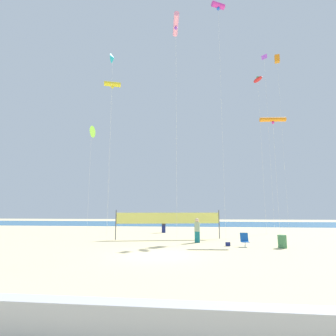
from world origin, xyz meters
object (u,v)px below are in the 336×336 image
Objects in this scene: kite_pink_tube at (176,25)px; kite_orange_box at (277,60)px; kite_violet_diamond at (264,60)px; kite_cyan_delta at (113,59)px; kite_yellow_tube at (112,85)px; beachgoer_sage_shirt at (197,229)px; beach_handbag at (228,244)px; kite_orange_tube at (273,120)px; kite_lime_delta at (92,132)px; beachgoer_charcoal_shirt at (164,224)px; folding_beach_chair at (245,239)px; kite_magenta_tube at (218,7)px; kite_red_inflatable at (258,80)px; trash_barrel at (282,241)px; volleyball_net at (168,219)px.

kite_orange_box is at bearing 54.01° from kite_pink_tube.
kite_violet_diamond is 1.12× the size of kite_cyan_delta.
kite_yellow_tube is at bearing -180.00° from kite_orange_box.
beach_handbag is (2.06, -1.75, -0.83)m from beachgoer_sage_shirt.
beachgoer_sage_shirt is 0.16× the size of kite_orange_tube.
kite_lime_delta is 0.62× the size of kite_cyan_delta.
kite_yellow_tube is 1.77× the size of kite_lime_delta.
kite_cyan_delta is at bearing -71.14° from kite_yellow_tube.
kite_lime_delta is at bearing -168.64° from kite_violet_diamond.
kite_orange_tube reaches higher than beachgoer_charcoal_shirt.
kite_orange_box is at bearing 53.26° from kite_violet_diamond.
kite_orange_tube reaches higher than folding_beach_chair.
folding_beach_chair is 21.43m from kite_magenta_tube.
beachgoer_sage_shirt reaches higher than folding_beach_chair.
kite_red_inflatable is (6.75, 7.53, 15.41)m from beachgoer_sage_shirt.
kite_yellow_tube is 22.03m from kite_orange_box.
beachgoer_charcoal_shirt reaches higher than folding_beach_chair.
kite_lime_delta reaches higher than beachgoer_sage_shirt.
trash_barrel is 29.58m from kite_yellow_tube.
beachgoer_sage_shirt is 25.23m from kite_yellow_tube.
kite_magenta_tube reaches higher than kite_red_inflatable.
kite_yellow_tube is at bearing 163.95° from kite_red_inflatable.
kite_lime_delta is (-9.80, 9.01, -4.86)m from kite_pink_tube.
kite_magenta_tube is (2.31, 2.36, 20.49)m from beachgoer_sage_shirt.
trash_barrel is 3.42m from beach_handbag.
beachgoer_sage_shirt is 0.11× the size of kite_pink_tube.
folding_beach_chair is 22.95m from kite_violet_diamond.
kite_orange_tube reaches higher than beachgoer_sage_shirt.
beachgoer_charcoal_shirt is 0.09× the size of kite_violet_diamond.
kite_violet_diamond reaches higher than kite_red_inflatable.
kite_magenta_tube is 1.07× the size of kite_violet_diamond.
kite_orange_box is at bearing 51.73° from kite_magenta_tube.
beach_handbag is 0.02× the size of kite_pink_tube.
kite_magenta_tube is (4.72, 0.27, 19.80)m from volleyball_net.
kite_orange_tube is 10.64m from kite_violet_diamond.
trash_barrel is 0.05× the size of kite_pink_tube.
kite_cyan_delta is (-10.66, 1.45, -3.74)m from kite_magenta_tube.
beachgoer_charcoal_shirt is at bearing 101.10° from volleyball_net.
kite_violet_diamond is at bearing 80.03° from kite_orange_tube.
kite_red_inflatable is (10.44, -1.11, 15.42)m from beachgoer_charcoal_shirt.
volleyball_net is at bearing -149.30° from kite_red_inflatable.
kite_red_inflatable is (4.44, 5.17, -5.07)m from kite_magenta_tube.
volleyball_net is at bearing -49.83° from kite_yellow_tube.
kite_red_inflatable is (9.16, 5.44, 14.73)m from volleyball_net.
beachgoer_charcoal_shirt is 18.05m from kite_cyan_delta.
kite_red_inflatable is at bearing 53.89° from kite_pink_tube.
kite_violet_diamond is at bearing 11.36° from kite_lime_delta.
kite_orange_box reaches higher than volleyball_net.
kite_violet_diamond reaches higher than folding_beach_chair.
kite_lime_delta is at bearing 111.52° from beachgoer_sage_shirt.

